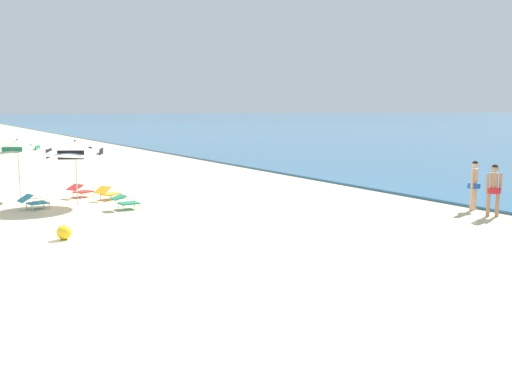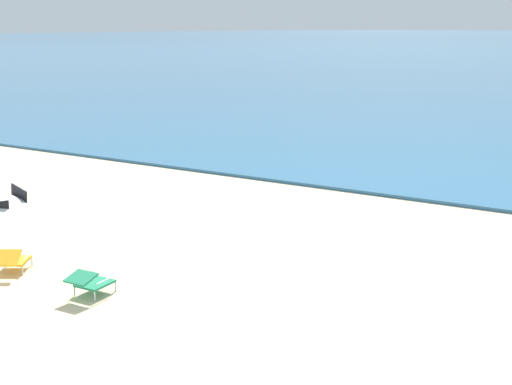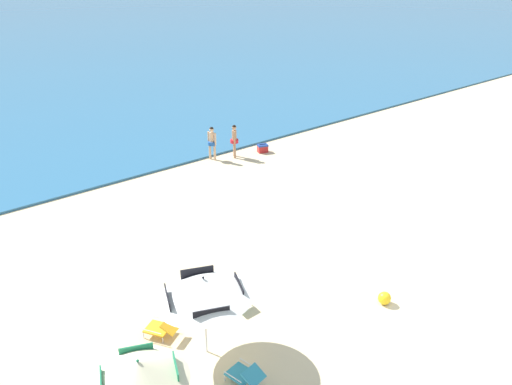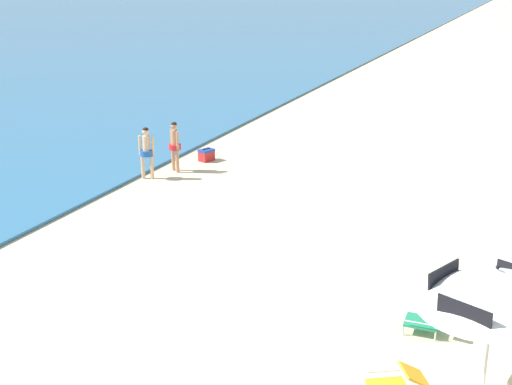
# 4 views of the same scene
# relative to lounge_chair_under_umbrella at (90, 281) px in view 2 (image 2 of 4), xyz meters

# --- Properties ---
(lounge_chair_under_umbrella) EXTENTS (0.60, 0.88, 0.49)m
(lounge_chair_under_umbrella) POSITION_rel_lounge_chair_under_umbrella_xyz_m (0.00, 0.00, 0.00)
(lounge_chair_under_umbrella) COLOR #1E7F56
(lounge_chair_under_umbrella) RESTS_ON ground
(lounge_chair_facing_sea) EXTENTS (0.91, 1.03, 0.52)m
(lounge_chair_facing_sea) POSITION_rel_lounge_chair_under_umbrella_xyz_m (-2.22, 0.07, -0.01)
(lounge_chair_facing_sea) COLOR gold
(lounge_chair_facing_sea) RESTS_ON ground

